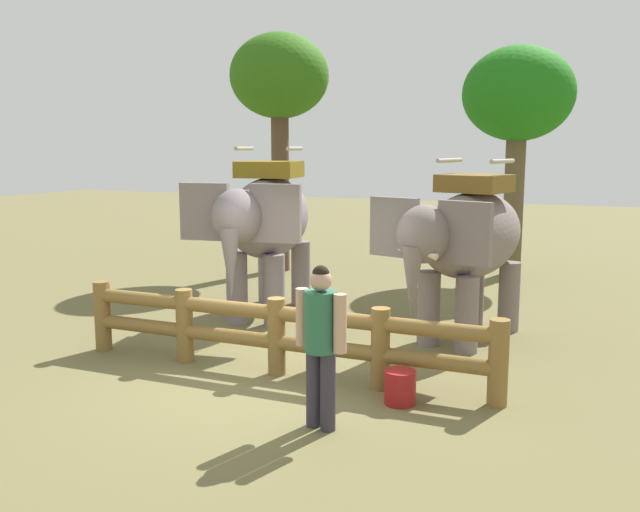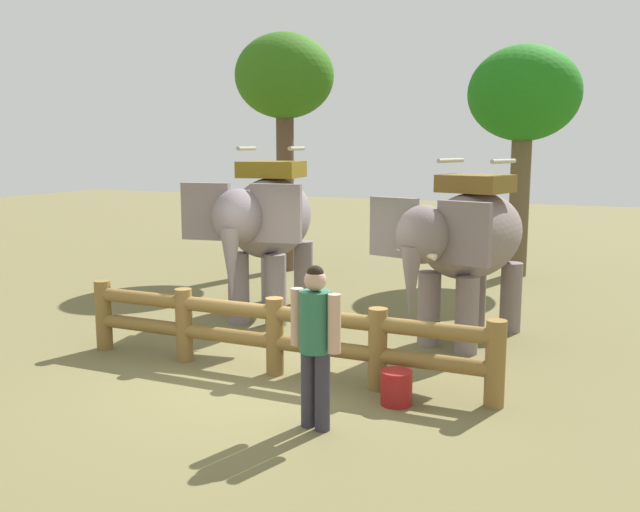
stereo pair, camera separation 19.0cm
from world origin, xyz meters
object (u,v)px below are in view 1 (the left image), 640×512
tree_far_left (279,83)px  tree_back_center (518,99)px  feed_bucket (400,387)px  tourist_woman_in_black (321,335)px  elephant_near_left (266,222)px  elephant_center (466,240)px  log_fence (277,331)px

tree_far_left → tree_back_center: (5.30, 1.61, -0.41)m
tree_far_left → feed_bucket: bearing=-54.7°
tree_back_center → feed_bucket: size_ratio=12.88×
tourist_woman_in_black → tree_far_left: size_ratio=0.32×
elephant_near_left → feed_bucket: size_ratio=8.73×
tree_back_center → elephant_near_left: bearing=-120.6°
elephant_near_left → tourist_woman_in_black: 5.17m
elephant_center → tree_back_center: (-0.12, 6.07, 2.50)m
elephant_near_left → tourist_woman_in_black: bearing=-55.9°
tourist_woman_in_black → feed_bucket: bearing=60.3°
elephant_near_left → tourist_woman_in_black: size_ratio=1.99×
elephant_near_left → tourist_woman_in_black: (2.87, -4.25, -0.66)m
tourist_woman_in_black → feed_bucket: tourist_woman_in_black is taller
tree_far_left → feed_bucket: tree_far_left is taller
log_fence → feed_bucket: size_ratio=14.72×
elephant_near_left → tourist_woman_in_black: elephant_near_left is taller
log_fence → tree_far_left: (-3.46, 7.09, 3.91)m
log_fence → elephant_near_left: bearing=119.9°
elephant_near_left → tree_far_left: bearing=113.2°
tourist_woman_in_black → tree_back_center: bearing=86.6°
elephant_center → log_fence: bearing=-126.8°
tourist_woman_in_black → log_fence: bearing=131.4°
log_fence → tree_far_left: size_ratio=1.07×
tourist_woman_in_black → tree_back_center: size_ratio=0.34×
elephant_center → tree_far_left: 7.60m
elephant_near_left → feed_bucket: (3.46, -3.22, -1.50)m
log_fence → elephant_near_left: 3.44m
elephant_near_left → elephant_center: size_ratio=1.06×
tree_far_left → feed_bucket: 10.13m
log_fence → feed_bucket: log_fence is taller
log_fence → tourist_woman_in_black: 1.94m
tree_far_left → feed_bucket: (5.29, -7.48, -4.31)m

